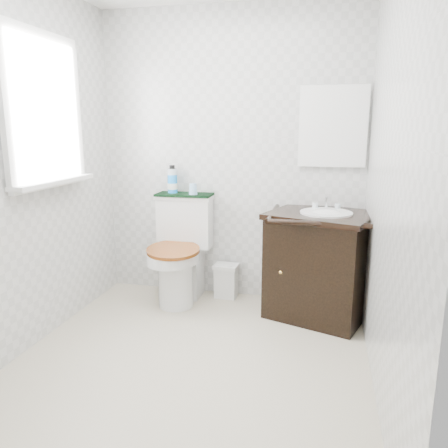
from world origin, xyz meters
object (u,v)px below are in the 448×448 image
at_px(vanity, 320,262).
at_px(mouthwash_bottle, 172,180).
at_px(trash_bin, 226,280).
at_px(cup, 193,189).
at_px(toilet, 181,256).

bearing_deg(vanity, mouthwash_bottle, 170.73).
distance_m(vanity, trash_bin, 0.86).
bearing_deg(cup, mouthwash_bottle, 164.55).
relative_size(toilet, cup, 9.69).
distance_m(mouthwash_bottle, cup, 0.22).
xyz_separation_m(trash_bin, mouthwash_bottle, (-0.47, 0.01, 0.86)).
bearing_deg(mouthwash_bottle, cup, -15.45).
xyz_separation_m(vanity, mouthwash_bottle, (-1.25, 0.20, 0.57)).
xyz_separation_m(vanity, trash_bin, (-0.78, 0.20, -0.28)).
bearing_deg(mouthwash_bottle, vanity, -9.27).
bearing_deg(toilet, vanity, -3.01).
bearing_deg(trash_bin, mouthwash_bottle, 179.04).
bearing_deg(mouthwash_bottle, toilet, -52.79).
bearing_deg(trash_bin, cup, -170.17).
bearing_deg(toilet, cup, 45.23).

